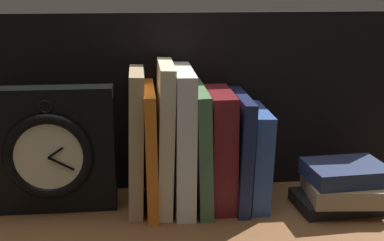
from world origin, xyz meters
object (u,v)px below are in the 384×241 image
at_px(book_cream_twain, 165,137).
at_px(book_tan_shortstories, 136,141).
at_px(book_orange_pandolfini, 151,148).
at_px(book_navy_bierce, 239,150).
at_px(book_white_catcher, 183,139).
at_px(framed_clock, 50,151).
at_px(book_green_romantic, 200,147).
at_px(book_maroon_dawkins, 220,148).
at_px(book_stack_side, 343,186).
at_px(book_blue_modern, 256,156).

bearing_deg(book_cream_twain, book_tan_shortstories, 180.00).
xyz_separation_m(book_orange_pandolfini, book_navy_bierce, (0.16, -0.00, -0.01)).
height_order(book_cream_twain, book_white_catcher, book_cream_twain).
bearing_deg(book_tan_shortstories, book_navy_bierce, -0.00).
xyz_separation_m(book_white_catcher, framed_clock, (-0.23, 0.00, -0.01)).
xyz_separation_m(book_green_romantic, book_maroon_dawkins, (0.04, 0.00, -0.00)).
height_order(book_cream_twain, framed_clock, book_cream_twain).
height_order(book_maroon_dawkins, book_navy_bierce, book_maroon_dawkins).
bearing_deg(framed_clock, book_stack_side, -5.00).
bearing_deg(book_tan_shortstories, book_maroon_dawkins, 0.00).
distance_m(book_orange_pandolfini, framed_clock, 0.17).
bearing_deg(book_orange_pandolfini, book_navy_bierce, -0.00).
height_order(book_tan_shortstories, book_maroon_dawkins, book_tan_shortstories).
bearing_deg(book_navy_bierce, book_white_catcher, 180.00).
height_order(book_orange_pandolfini, book_cream_twain, book_cream_twain).
xyz_separation_m(book_blue_modern, framed_clock, (-0.36, 0.00, 0.02)).
relative_size(book_green_romantic, book_stack_side, 1.28).
distance_m(book_tan_shortstories, book_stack_side, 0.37).
height_order(book_navy_bierce, framed_clock, framed_clock).
distance_m(book_orange_pandolfini, book_white_catcher, 0.06).
bearing_deg(book_cream_twain, book_blue_modern, 0.00).
distance_m(book_tan_shortstories, book_blue_modern, 0.21).
relative_size(book_tan_shortstories, book_cream_twain, 0.96).
bearing_deg(book_white_catcher, book_orange_pandolfini, -180.00).
bearing_deg(framed_clock, book_cream_twain, -0.21).
bearing_deg(book_navy_bierce, framed_clock, 179.88).
xyz_separation_m(book_white_catcher, book_navy_bierce, (0.10, -0.00, -0.02)).
xyz_separation_m(book_cream_twain, book_stack_side, (0.31, -0.04, -0.09)).
height_order(book_orange_pandolfini, framed_clock, framed_clock).
bearing_deg(framed_clock, book_navy_bierce, -0.12).
xyz_separation_m(book_cream_twain, book_maroon_dawkins, (0.10, 0.00, -0.02)).
xyz_separation_m(book_orange_pandolfini, book_stack_side, (0.34, -0.04, -0.07)).
relative_size(book_cream_twain, book_green_romantic, 1.20).
height_order(book_white_catcher, framed_clock, book_white_catcher).
height_order(book_orange_pandolfini, book_green_romantic, book_orange_pandolfini).
bearing_deg(book_blue_modern, book_navy_bierce, -180.00).
height_order(book_maroon_dawkins, book_stack_side, book_maroon_dawkins).
height_order(book_orange_pandolfini, book_blue_modern, book_orange_pandolfini).
relative_size(book_orange_pandolfini, book_green_romantic, 1.01).
distance_m(book_cream_twain, book_blue_modern, 0.17).
bearing_deg(book_navy_bierce, book_stack_side, -13.72).
distance_m(framed_clock, book_stack_side, 0.51).
bearing_deg(book_orange_pandolfini, book_cream_twain, 0.00).
height_order(book_orange_pandolfini, book_white_catcher, book_white_catcher).
distance_m(book_orange_pandolfini, book_stack_side, 0.34).
height_order(book_tan_shortstories, book_cream_twain, book_cream_twain).
relative_size(book_tan_shortstories, book_green_romantic, 1.15).
height_order(book_cream_twain, book_maroon_dawkins, book_cream_twain).
xyz_separation_m(book_tan_shortstories, book_navy_bierce, (0.18, -0.00, -0.02)).
distance_m(book_cream_twain, book_maroon_dawkins, 0.10).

